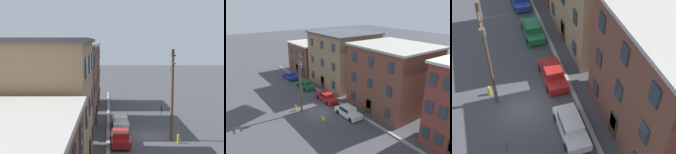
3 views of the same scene
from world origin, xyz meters
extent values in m
plane|color=#424247|center=(0.00, 0.00, 0.00)|extent=(200.00, 200.00, 0.00)
cube|color=#9E998E|center=(0.00, 4.50, 0.08)|extent=(56.00, 0.36, 0.16)
cube|color=#2D3842|center=(-12.10, 5.94, 1.68)|extent=(0.90, 0.10, 1.40)
cube|color=#2D3842|center=(-8.37, 5.94, 1.68)|extent=(0.90, 0.10, 1.40)
cube|color=#2D3842|center=(-4.64, 5.94, 1.68)|extent=(0.90, 0.10, 1.40)
cube|color=#2D3842|center=(-4.64, 5.94, 5.04)|extent=(0.90, 0.10, 1.40)
cube|color=#472D1E|center=(-8.37, 5.94, 1.10)|extent=(1.10, 0.10, 2.20)
cube|color=#2D3842|center=(0.98, 5.94, 1.59)|extent=(0.90, 0.10, 1.40)
cube|color=#2D3842|center=(0.98, 5.94, 4.78)|extent=(0.90, 0.10, 1.40)
cube|color=#2D3842|center=(0.98, 5.94, 7.97)|extent=(0.90, 0.10, 1.40)
cube|color=#2D3842|center=(4.59, 5.94, 1.59)|extent=(0.90, 0.10, 1.40)
cube|color=#2D3842|center=(4.59, 5.94, 4.78)|extent=(0.90, 0.10, 1.40)
cube|color=#2D3842|center=(4.59, 5.94, 7.97)|extent=(0.90, 0.10, 1.40)
cube|color=#2D3842|center=(8.21, 5.94, 4.78)|extent=(0.90, 0.10, 1.40)
cube|color=#2D3842|center=(8.21, 5.94, 7.97)|extent=(0.90, 0.10, 1.40)
cube|color=#472D1E|center=(4.59, 5.94, 1.10)|extent=(1.10, 0.10, 2.20)
cube|color=#233899|center=(-16.95, 3.03, 0.53)|extent=(4.40, 1.80, 0.70)
cylinder|color=black|center=(-15.50, 3.88, 0.33)|extent=(0.66, 0.22, 0.66)
cylinder|color=black|center=(-15.50, 2.18, 0.33)|extent=(0.66, 0.22, 0.66)
cube|color=#1E6638|center=(-10.17, 3.10, 0.53)|extent=(4.40, 1.80, 0.70)
cube|color=#1E6638|center=(-10.37, 3.10, 1.15)|extent=(2.20, 1.51, 0.55)
cube|color=#1E232D|center=(-10.37, 3.10, 1.15)|extent=(2.02, 1.58, 0.48)
cylinder|color=black|center=(-8.72, 3.95, 0.33)|extent=(0.66, 0.22, 0.66)
cylinder|color=black|center=(-8.72, 2.25, 0.33)|extent=(0.66, 0.22, 0.66)
cylinder|color=black|center=(-11.62, 3.95, 0.33)|extent=(0.66, 0.22, 0.66)
cylinder|color=black|center=(-11.62, 2.25, 0.33)|extent=(0.66, 0.22, 0.66)
cube|color=#B21E1E|center=(-2.71, 3.28, 0.53)|extent=(4.40, 1.80, 0.70)
cube|color=#B21E1E|center=(-2.91, 3.28, 1.15)|extent=(2.20, 1.51, 0.55)
cube|color=#1E232D|center=(-2.91, 3.28, 1.15)|extent=(2.02, 1.58, 0.48)
cylinder|color=black|center=(-1.26, 4.13, 0.33)|extent=(0.66, 0.22, 0.66)
cylinder|color=black|center=(-1.26, 2.43, 0.33)|extent=(0.66, 0.22, 0.66)
cylinder|color=black|center=(-4.16, 4.13, 0.33)|extent=(0.66, 0.22, 0.66)
cylinder|color=black|center=(-4.16, 2.43, 0.33)|extent=(0.66, 0.22, 0.66)
cube|color=silver|center=(3.49, 3.03, 0.53)|extent=(4.40, 1.80, 0.70)
cube|color=silver|center=(3.29, 3.03, 1.15)|extent=(2.20, 1.51, 0.55)
cube|color=#1E232D|center=(3.29, 3.03, 1.15)|extent=(2.02, 1.58, 0.48)
cylinder|color=black|center=(4.94, 3.88, 0.33)|extent=(0.66, 0.22, 0.66)
cylinder|color=black|center=(4.94, 2.18, 0.33)|extent=(0.66, 0.22, 0.66)
cylinder|color=black|center=(2.04, 3.88, 0.33)|extent=(0.66, 0.22, 0.66)
cylinder|color=black|center=(2.04, 2.18, 0.33)|extent=(0.66, 0.22, 0.66)
cylinder|color=slate|center=(4.80, -2.04, 1.13)|extent=(0.08, 0.08, 2.25)
cube|color=yellow|center=(4.80, -2.07, 1.91)|extent=(0.96, 0.03, 0.96)
cube|color=black|center=(4.80, -2.06, 1.91)|extent=(1.04, 0.02, 1.04)
cylinder|color=brown|center=(-1.45, -2.03, 4.69)|extent=(0.28, 0.28, 9.38)
cube|color=brown|center=(-1.45, -2.03, 8.78)|extent=(2.40, 0.12, 0.12)
cube|color=brown|center=(-1.45, -2.03, 7.98)|extent=(2.00, 0.12, 0.12)
cylinder|color=#515156|center=(-1.10, -2.03, 7.38)|extent=(0.44, 0.44, 0.55)
cylinder|color=yellow|center=(-2.52, -2.52, 0.40)|extent=(0.24, 0.24, 0.80)
sphere|color=yellow|center=(-2.52, -2.52, 0.85)|extent=(0.22, 0.22, 0.22)
cylinder|color=yellow|center=(-2.52, -2.68, 0.45)|extent=(0.10, 0.12, 0.10)
camera|label=1|loc=(-32.72, 4.45, 10.14)|focal=50.00mm
camera|label=2|loc=(25.71, -14.72, 15.69)|focal=35.00mm
camera|label=3|loc=(17.60, -1.89, 19.71)|focal=50.00mm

